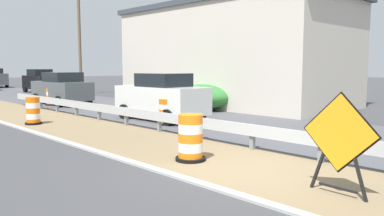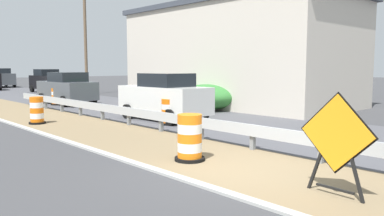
{
  "view_description": "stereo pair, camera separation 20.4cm",
  "coord_description": "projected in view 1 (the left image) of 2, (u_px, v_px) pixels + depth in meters",
  "views": [
    {
      "loc": [
        -6.4,
        -5.18,
        2.26
      ],
      "look_at": [
        0.65,
        2.11,
        1.17
      ],
      "focal_mm": 35.73,
      "sensor_mm": 36.0,
      "label": 1
    },
    {
      "loc": [
        -6.25,
        -5.32,
        2.26
      ],
      "look_at": [
        0.65,
        2.11,
        1.17
      ],
      "focal_mm": 35.73,
      "sensor_mm": 36.0,
      "label": 2
    }
  ],
  "objects": [
    {
      "name": "warning_sign_diamond",
      "position": [
        339.0,
        138.0,
        6.7
      ],
      "size": [
        0.13,
        1.44,
        1.85
      ],
      "rotation": [
        0.0,
        0.0,
        3.09
      ],
      "color": "black",
      "rests_on": "ground"
    },
    {
      "name": "median_dirt_strip",
      "position": [
        251.0,
        167.0,
        8.7
      ],
      "size": [
        3.35,
        120.0,
        0.01
      ],
      "primitive_type": "cube",
      "color": "#7F6B4C",
      "rests_on": "ground"
    },
    {
      "name": "car_distant_a",
      "position": [
        41.0,
        81.0,
        33.68
      ],
      "size": [
        1.96,
        4.08,
        2.06
      ],
      "rotation": [
        0.0,
        0.0,
        -1.57
      ],
      "color": "black",
      "rests_on": "ground"
    },
    {
      "name": "traffic_barrel_nearest",
      "position": [
        191.0,
        140.0,
        9.23
      ],
      "size": [
        0.74,
        0.74,
        1.13
      ],
      "color": "orange",
      "rests_on": "ground"
    },
    {
      "name": "bush_roadside",
      "position": [
        203.0,
        97.0,
        20.25
      ],
      "size": [
        3.28,
        3.28,
        1.35
      ],
      "primitive_type": "ellipsoid",
      "color": "#337533",
      "rests_on": "ground"
    },
    {
      "name": "traffic_barrel_mid",
      "position": [
        33.0,
        112.0,
        15.08
      ],
      "size": [
        0.64,
        0.64,
        1.08
      ],
      "color": "orange",
      "rests_on": "ground"
    },
    {
      "name": "traffic_barrel_close",
      "position": [
        166.0,
        113.0,
        15.01
      ],
      "size": [
        0.72,
        0.72,
        1.02
      ],
      "color": "orange",
      "rests_on": "ground"
    },
    {
      "name": "traffic_barrel_far",
      "position": [
        51.0,
        98.0,
        22.62
      ],
      "size": [
        0.67,
        0.67,
        1.01
      ],
      "color": "orange",
      "rests_on": "ground"
    },
    {
      "name": "ground_plane",
      "position": [
        237.0,
        171.0,
        8.37
      ],
      "size": [
        160.0,
        160.0,
        0.0
      ],
      "primitive_type": "plane",
      "color": "#3D3D3F"
    },
    {
      "name": "roadside_shop_near",
      "position": [
        233.0,
        55.0,
        23.25
      ],
      "size": [
        7.23,
        14.0,
        6.0
      ],
      "color": "beige",
      "rests_on": "ground"
    },
    {
      "name": "far_lane_asphalt",
      "position": [
        348.0,
        138.0,
        12.2
      ],
      "size": [
        6.78,
        120.0,
        0.0
      ],
      "primitive_type": "cube",
      "color": "#4C4C51",
      "rests_on": "ground"
    },
    {
      "name": "car_lead_near_lane",
      "position": [
        62.0,
        88.0,
        23.04
      ],
      "size": [
        2.17,
        4.48,
        1.94
      ],
      "rotation": [
        0.0,
        0.0,
        1.6
      ],
      "color": "#4C5156",
      "rests_on": "ground"
    },
    {
      "name": "curb_near_edge",
      "position": [
        195.0,
        183.0,
        7.47
      ],
      "size": [
        0.2,
        120.0,
        0.11
      ],
      "primitive_type": "cube",
      "color": "#ADADA8",
      "rests_on": "ground"
    },
    {
      "name": "utility_pole_mid",
      "position": [
        79.0,
        37.0,
        31.07
      ],
      "size": [
        0.24,
        1.8,
        9.01
      ],
      "color": "brown",
      "rests_on": "ground"
    },
    {
      "name": "utility_pole_near",
      "position": [
        209.0,
        33.0,
        20.93
      ],
      "size": [
        0.24,
        1.8,
        7.89
      ],
      "color": "brown",
      "rests_on": "ground"
    },
    {
      "name": "guardrail_median",
      "position": [
        364.0,
        148.0,
        8.25
      ],
      "size": [
        0.18,
        40.41,
        0.71
      ],
      "color": "#ADB2B7",
      "rests_on": "ground"
    },
    {
      "name": "car_trailing_far_lane",
      "position": [
        161.0,
        97.0,
        16.26
      ],
      "size": [
        2.1,
        4.3,
        2.0
      ],
      "rotation": [
        0.0,
        0.0,
        1.6
      ],
      "color": "silver",
      "rests_on": "ground"
    }
  ]
}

